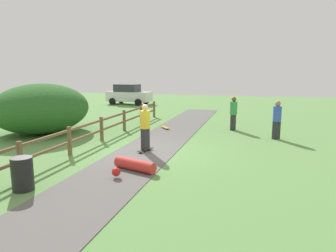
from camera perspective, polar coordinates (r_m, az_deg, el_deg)
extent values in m
plane|color=#60934C|center=(12.35, -4.04, -4.68)|extent=(60.00, 60.00, 0.00)
cube|color=#605E5B|center=(12.35, -4.04, -4.64)|extent=(2.40, 28.00, 0.02)
cube|color=brown|center=(10.25, -25.55, -5.54)|extent=(0.12, 0.12, 1.10)
cube|color=brown|center=(12.24, -17.69, -2.63)|extent=(0.12, 0.12, 1.10)
cube|color=brown|center=(14.41, -12.13, -0.52)|extent=(0.12, 0.12, 1.10)
cube|color=brown|center=(16.70, -8.06, 1.03)|extent=(0.12, 0.12, 1.10)
cube|color=brown|center=(19.06, -4.98, 2.19)|extent=(0.12, 0.12, 1.10)
cube|color=brown|center=(21.46, -2.58, 3.10)|extent=(0.12, 0.12, 1.10)
cube|color=brown|center=(13.32, -14.67, -1.70)|extent=(0.08, 18.00, 0.09)
cube|color=brown|center=(13.24, -14.76, 0.21)|extent=(0.08, 18.00, 0.09)
ellipsoid|color=#286023|center=(17.11, -22.20, 3.02)|extent=(4.42, 5.30, 2.53)
cylinder|color=black|center=(9.15, -25.22, -7.98)|extent=(0.56, 0.56, 0.90)
cube|color=black|center=(12.25, -4.16, -4.36)|extent=(0.43, 0.82, 0.02)
cylinder|color=silver|center=(12.52, -3.67, -4.24)|extent=(0.05, 0.07, 0.06)
cylinder|color=silver|center=(12.43, -3.11, -4.33)|extent=(0.05, 0.07, 0.06)
cylinder|color=silver|center=(12.09, -5.24, -4.78)|extent=(0.05, 0.07, 0.06)
cylinder|color=silver|center=(12.00, -4.67, -4.88)|extent=(0.05, 0.07, 0.06)
cube|color=#2D2D33|center=(12.15, -4.19, -2.39)|extent=(0.29, 0.36, 0.84)
cylinder|color=yellow|center=(12.01, -4.23, 1.19)|extent=(0.47, 0.47, 0.70)
sphere|color=beige|center=(11.94, -4.26, 3.44)|extent=(0.25, 0.25, 0.25)
cylinder|color=red|center=(9.97, -6.12, -7.13)|extent=(1.50, 0.81, 0.36)
sphere|color=red|center=(9.37, -9.53, -8.34)|extent=(0.26, 0.26, 0.26)
cube|color=#BF8C19|center=(17.04, -0.53, -0.25)|extent=(0.66, 0.75, 0.02)
cylinder|color=silver|center=(17.27, -1.12, -0.26)|extent=(0.06, 0.07, 0.06)
cylinder|color=silver|center=(17.33, -0.66, -0.22)|extent=(0.06, 0.07, 0.06)
cylinder|color=silver|center=(16.76, -0.39, -0.57)|extent=(0.06, 0.07, 0.06)
cylinder|color=silver|center=(16.82, 0.08, -0.53)|extent=(0.06, 0.07, 0.06)
cube|color=#2D2D33|center=(17.03, 11.89, 0.65)|extent=(0.29, 0.37, 0.84)
cylinder|color=green|center=(16.93, 11.99, 3.23)|extent=(0.48, 0.48, 0.70)
sphere|color=brown|center=(16.88, 12.05, 4.84)|extent=(0.25, 0.25, 0.25)
cube|color=#2D2D33|center=(15.31, 19.30, -0.75)|extent=(0.37, 0.36, 0.84)
cylinder|color=blue|center=(15.19, 19.47, 2.11)|extent=(0.53, 0.53, 0.70)
sphere|color=#9E704C|center=(15.14, 19.57, 3.89)|extent=(0.25, 0.25, 0.25)
cube|color=silver|center=(30.10, -7.15, 5.43)|extent=(4.31, 1.99, 0.90)
cube|color=#2D333D|center=(30.13, -7.52, 6.96)|extent=(2.30, 1.71, 0.70)
cylinder|color=black|center=(30.36, -4.10, 4.67)|extent=(0.66, 0.28, 0.64)
cylinder|color=black|center=(28.76, -5.50, 4.36)|extent=(0.66, 0.28, 0.64)
cylinder|color=black|center=(31.53, -8.61, 4.78)|extent=(0.66, 0.28, 0.64)
cylinder|color=black|center=(30.00, -10.20, 4.48)|extent=(0.66, 0.28, 0.64)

